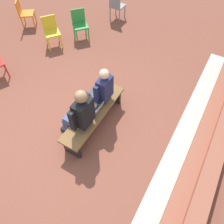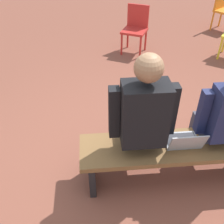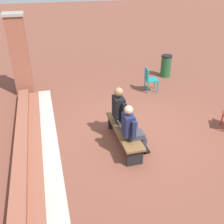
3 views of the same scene
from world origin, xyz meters
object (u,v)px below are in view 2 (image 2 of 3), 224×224
(person_student, at_px, (222,117))
(laptop, at_px, (184,141))
(bench, at_px, (176,152))
(plastic_chair_far_left, at_px, (224,8))
(person_adult, at_px, (141,118))
(plastic_chair_mid_courtyard, at_px, (136,26))

(person_student, xyz_separation_m, laptop, (0.34, 0.08, -0.19))
(bench, height_order, laptop, laptop)
(person_student, distance_m, plastic_chair_far_left, 4.39)
(person_student, height_order, person_adult, person_adult)
(person_adult, bearing_deg, laptop, 168.28)
(person_student, xyz_separation_m, person_adult, (0.74, -0.01, 0.04))
(laptop, bearing_deg, plastic_chair_far_left, -118.26)
(bench, xyz_separation_m, person_adult, (0.35, -0.07, 0.38))
(bench, bearing_deg, person_adult, -11.41)
(laptop, height_order, plastic_chair_far_left, plastic_chair_far_left)
(laptop, height_order, plastic_chair_mid_courtyard, plastic_chair_mid_courtyard)
(plastic_chair_mid_courtyard, bearing_deg, plastic_chair_far_left, -154.94)
(person_adult, relative_size, laptop, 4.34)
(bench, bearing_deg, laptop, 166.08)
(person_adult, height_order, laptop, person_adult)
(bench, xyz_separation_m, person_student, (-0.39, -0.06, 0.34))
(person_student, height_order, plastic_chair_far_left, person_student)
(laptop, distance_m, plastic_chair_far_left, 4.60)
(bench, height_order, plastic_chair_far_left, plastic_chair_far_left)
(person_adult, height_order, plastic_chair_far_left, person_adult)
(plastic_chair_far_left, bearing_deg, plastic_chair_mid_courtyard, 25.06)
(person_adult, distance_m, plastic_chair_mid_courtyard, 3.03)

